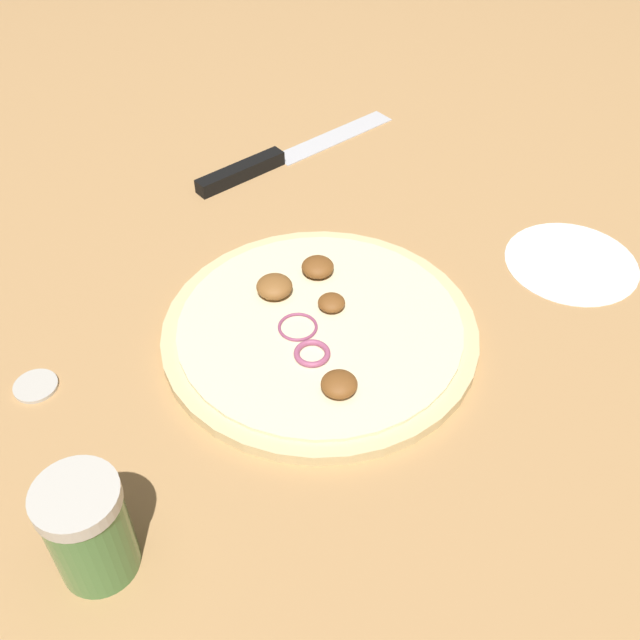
% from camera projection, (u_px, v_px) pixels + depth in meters
% --- Properties ---
extents(ground_plane, '(3.00, 3.00, 0.00)m').
position_uv_depth(ground_plane, '(320.00, 336.00, 0.74)').
color(ground_plane, tan).
extents(pizza, '(0.31, 0.31, 0.03)m').
position_uv_depth(pizza, '(319.00, 329.00, 0.73)').
color(pizza, beige).
rests_on(pizza, ground_plane).
extents(knife, '(0.07, 0.31, 0.02)m').
position_uv_depth(knife, '(265.00, 163.00, 0.95)').
color(knife, silver).
rests_on(knife, ground_plane).
extents(spice_jar, '(0.06, 0.06, 0.09)m').
position_uv_depth(spice_jar, '(88.00, 529.00, 0.53)').
color(spice_jar, '#4C7F42').
rests_on(spice_jar, ground_plane).
extents(loose_cap, '(0.04, 0.04, 0.01)m').
position_uv_depth(loose_cap, '(35.00, 385.00, 0.69)').
color(loose_cap, beige).
rests_on(loose_cap, ground_plane).
extents(flour_patch, '(0.14, 0.14, 0.00)m').
position_uv_depth(flour_patch, '(571.00, 262.00, 0.82)').
color(flour_patch, white).
rests_on(flour_patch, ground_plane).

